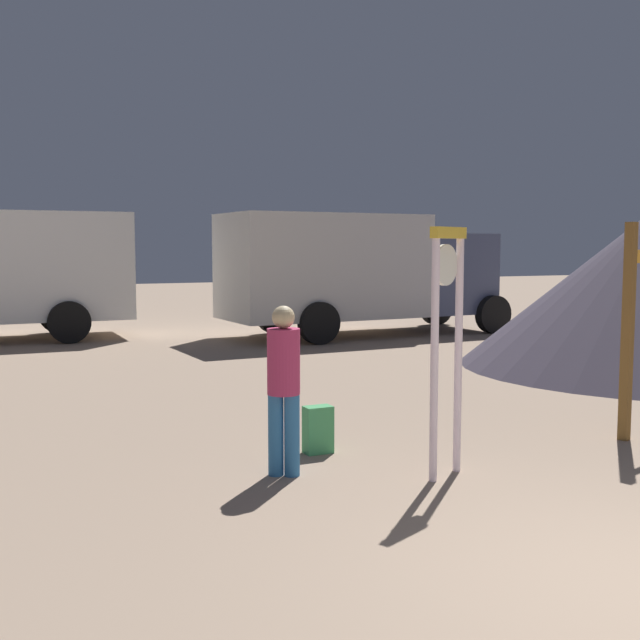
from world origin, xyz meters
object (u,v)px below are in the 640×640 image
at_px(standing_clock, 447,326).
at_px(backpack, 318,430).
at_px(person_near_clock, 284,381).
at_px(box_truck_far, 355,269).

height_order(standing_clock, backpack, standing_clock).
bearing_deg(person_near_clock, standing_clock, -25.57).
height_order(person_near_clock, backpack, person_near_clock).
xyz_separation_m(person_near_clock, backpack, (0.60, 0.57, -0.63)).
bearing_deg(standing_clock, backpack, 120.40).
xyz_separation_m(standing_clock, person_near_clock, (-1.30, 0.62, -0.50)).
bearing_deg(backpack, person_near_clock, -136.43).
height_order(standing_clock, person_near_clock, standing_clock).
bearing_deg(standing_clock, box_truck_far, 66.45).
relative_size(person_near_clock, box_truck_far, 0.23).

